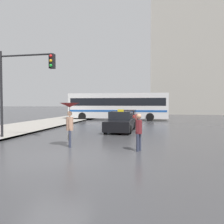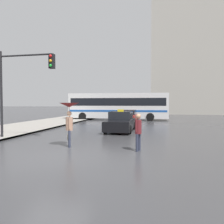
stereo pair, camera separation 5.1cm
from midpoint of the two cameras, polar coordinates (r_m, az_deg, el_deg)
name	(u,v)px [view 1 (the left image)]	position (r m, az deg, el deg)	size (l,w,h in m)	color
ground_plane	(55,158)	(8.74, -14.94, -11.55)	(300.00, 300.00, 0.00)	#38383A
taxi	(121,122)	(16.42, 2.20, -2.69)	(1.91, 4.45, 1.64)	black
sedan_red	(127,118)	(21.83, 3.94, -1.47)	(1.91, 4.37, 1.45)	maroon
city_bus	(118,105)	(27.81, 1.49, 1.78)	(12.46, 2.99, 3.37)	silver
pedestrian_with_umbrella	(70,113)	(10.55, -11.15, -0.28)	(0.94, 0.94, 2.11)	#2D3347
pedestrian_man	(139,129)	(9.58, 6.85, -4.55)	(0.37, 0.43, 1.63)	#2D3347
traffic_light	(23,77)	(13.56, -22.37, 8.38)	(3.42, 0.38, 5.11)	black
building_tower_near	(189,22)	(52.30, 19.55, 21.22)	(15.76, 12.98, 38.45)	#A39E93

